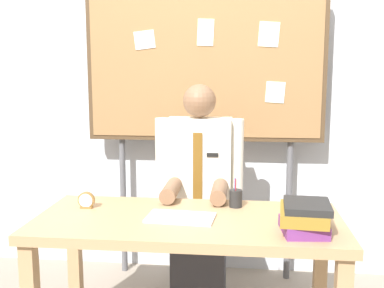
{
  "coord_description": "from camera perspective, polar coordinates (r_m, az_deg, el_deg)",
  "views": [
    {
      "loc": [
        0.27,
        -2.26,
        1.49
      ],
      "look_at": [
        0.0,
        0.18,
        1.1
      ],
      "focal_mm": 43.6,
      "sensor_mm": 36.0,
      "label": 1
    }
  ],
  "objects": [
    {
      "name": "back_wall",
      "position": [
        3.44,
        1.81,
        6.6
      ],
      "size": [
        6.4,
        0.08,
        2.7
      ],
      "primitive_type": "cube",
      "color": "silver",
      "rests_on": "ground_plane"
    },
    {
      "name": "bulletin_board",
      "position": [
        3.23,
        1.54,
        9.08
      ],
      "size": [
        1.64,
        0.09,
        2.04
      ],
      "color": "#4C3823",
      "rests_on": "ground_plane"
    },
    {
      "name": "pen_holder",
      "position": [
        2.57,
        5.37,
        -6.62
      ],
      "size": [
        0.07,
        0.07,
        0.16
      ],
      "color": "#262626",
      "rests_on": "desk"
    },
    {
      "name": "desk",
      "position": [
        2.42,
        -0.47,
        -11.28
      ],
      "size": [
        1.55,
        0.7,
        0.75
      ],
      "color": "tan",
      "rests_on": "ground_plane"
    },
    {
      "name": "open_notebook",
      "position": [
        2.37,
        -1.4,
        -8.98
      ],
      "size": [
        0.35,
        0.22,
        0.01
      ],
      "primitive_type": "cube",
      "rotation": [
        0.0,
        0.0,
        -0.08
      ],
      "color": "white",
      "rests_on": "desk"
    },
    {
      "name": "book_stack",
      "position": [
        2.22,
        13.57,
        -8.64
      ],
      "size": [
        0.24,
        0.3,
        0.14
      ],
      "color": "#72337F",
      "rests_on": "desk"
    },
    {
      "name": "person",
      "position": [
        2.98,
        0.87,
        -7.3
      ],
      "size": [
        0.55,
        0.56,
        1.41
      ],
      "color": "#2D2D33",
      "rests_on": "ground_plane"
    },
    {
      "name": "desk_clock",
      "position": [
        2.6,
        -12.8,
        -6.81
      ],
      "size": [
        0.09,
        0.04,
        0.09
      ],
      "color": "olive",
      "rests_on": "desk"
    }
  ]
}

